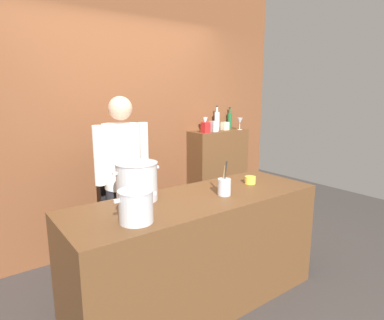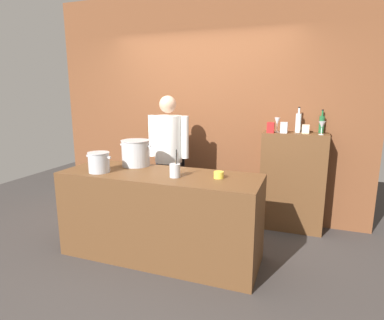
% 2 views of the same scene
% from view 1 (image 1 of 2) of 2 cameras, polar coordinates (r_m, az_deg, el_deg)
% --- Properties ---
extents(ground_plane, '(8.00, 8.00, 0.00)m').
position_cam_1_polar(ground_plane, '(2.92, 0.93, -23.58)').
color(ground_plane, '#383330').
extents(brick_back_panel, '(4.40, 0.10, 3.00)m').
position_cam_1_polar(brick_back_panel, '(3.60, -12.78, 8.44)').
color(brick_back_panel, brown).
rests_on(brick_back_panel, ground_plane).
extents(prep_counter, '(2.04, 0.70, 0.90)m').
position_cam_1_polar(prep_counter, '(2.69, 0.97, -15.72)').
color(prep_counter, brown).
rests_on(prep_counter, ground_plane).
extents(bar_cabinet, '(0.76, 0.32, 1.22)m').
position_cam_1_polar(bar_cabinet, '(4.23, 4.52, -3.07)').
color(bar_cabinet, brown).
rests_on(bar_cabinet, ground_plane).
extents(chef, '(0.53, 0.37, 1.66)m').
position_cam_1_polar(chef, '(3.03, -12.03, -2.36)').
color(chef, black).
rests_on(chef, ground_plane).
extents(stockpot_large, '(0.38, 0.32, 0.29)m').
position_cam_1_polar(stockpot_large, '(2.45, -9.67, -3.68)').
color(stockpot_large, '#B7BABF').
rests_on(stockpot_large, prep_counter).
extents(stockpot_small, '(0.28, 0.22, 0.21)m').
position_cam_1_polar(stockpot_small, '(2.04, -9.81, -7.99)').
color(stockpot_small, '#B7BABF').
rests_on(stockpot_small, prep_counter).
extents(utensil_crock, '(0.10, 0.10, 0.27)m').
position_cam_1_polar(utensil_crock, '(2.56, 5.67, -4.66)').
color(utensil_crock, '#B7BABF').
rests_on(utensil_crock, prep_counter).
extents(butter_jar, '(0.10, 0.10, 0.06)m').
position_cam_1_polar(butter_jar, '(2.92, 10.17, -3.48)').
color(butter_jar, yellow).
rests_on(butter_jar, prep_counter).
extents(wine_bottle_clear, '(0.06, 0.06, 0.30)m').
position_cam_1_polar(wine_bottle_clear, '(4.16, 4.40, 6.91)').
color(wine_bottle_clear, silver).
rests_on(wine_bottle_clear, bar_cabinet).
extents(wine_bottle_green, '(0.06, 0.06, 0.28)m').
position_cam_1_polar(wine_bottle_green, '(4.37, 6.62, 6.94)').
color(wine_bottle_green, '#1E592D').
rests_on(wine_bottle_green, bar_cabinet).
extents(wine_glass_short, '(0.08, 0.08, 0.15)m').
position_cam_1_polar(wine_glass_short, '(4.23, 8.39, 6.78)').
color(wine_glass_short, silver).
rests_on(wine_glass_short, bar_cabinet).
extents(wine_glass_tall, '(0.07, 0.07, 0.18)m').
position_cam_1_polar(wine_glass_tall, '(3.96, 2.29, 6.76)').
color(wine_glass_tall, silver).
rests_on(wine_glass_tall, bar_cabinet).
extents(spice_tin_silver, '(0.08, 0.08, 0.13)m').
position_cam_1_polar(spice_tin_silver, '(3.97, 3.85, 5.90)').
color(spice_tin_silver, '#B2B2B7').
rests_on(spice_tin_silver, bar_cabinet).
extents(spice_tin_cream, '(0.08, 0.08, 0.10)m').
position_cam_1_polar(spice_tin_cream, '(4.19, 5.78, 5.97)').
color(spice_tin_cream, beige).
rests_on(spice_tin_cream, bar_cabinet).
extents(spice_tin_red, '(0.08, 0.08, 0.13)m').
position_cam_1_polar(spice_tin_red, '(3.85, 2.40, 5.71)').
color(spice_tin_red, red).
rests_on(spice_tin_red, bar_cabinet).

